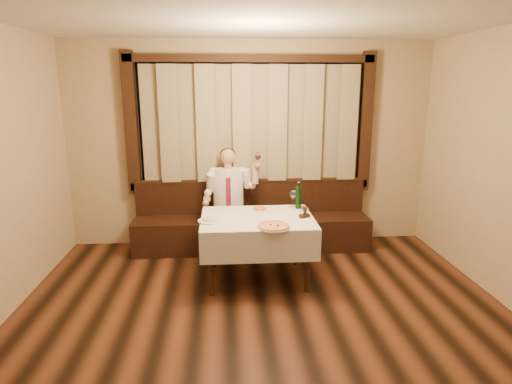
{
  "coord_description": "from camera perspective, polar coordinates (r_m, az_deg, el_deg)",
  "views": [
    {
      "loc": [
        -0.35,
        -2.91,
        2.21
      ],
      "look_at": [
        0.0,
        1.9,
        1.0
      ],
      "focal_mm": 30.0,
      "sensor_mm": 36.0,
      "label": 1
    }
  ],
  "objects": [
    {
      "name": "room",
      "position": [
        3.97,
        0.96,
        3.75
      ],
      "size": [
        5.01,
        6.01,
        2.81
      ],
      "color": "black",
      "rests_on": "ground"
    },
    {
      "name": "banquette",
      "position": [
        5.96,
        -0.57,
        -4.52
      ],
      "size": [
        3.2,
        0.61,
        0.94
      ],
      "color": "black",
      "rests_on": "ground"
    },
    {
      "name": "dining_table",
      "position": [
        4.88,
        0.17,
        -4.55
      ],
      "size": [
        1.27,
        0.97,
        0.76
      ],
      "color": "black",
      "rests_on": "ground"
    },
    {
      "name": "pizza",
      "position": [
        4.5,
        2.36,
        -4.58
      ],
      "size": [
        0.36,
        0.36,
        0.04
      ],
      "rotation": [
        0.0,
        0.0,
        0.34
      ],
      "color": "white",
      "rests_on": "dining_table"
    },
    {
      "name": "pasta_red",
      "position": [
        5.09,
        0.52,
        -2.09
      ],
      "size": [
        0.27,
        0.27,
        0.09
      ],
      "rotation": [
        0.0,
        0.0,
        0.31
      ],
      "color": "white",
      "rests_on": "dining_table"
    },
    {
      "name": "pasta_cream",
      "position": [
        4.71,
        -6.17,
        -3.51
      ],
      "size": [
        0.26,
        0.26,
        0.09
      ],
      "rotation": [
        0.0,
        0.0,
        -0.34
      ],
      "color": "white",
      "rests_on": "dining_table"
    },
    {
      "name": "green_bottle",
      "position": [
        5.18,
        5.7,
        -0.69
      ],
      "size": [
        0.07,
        0.07,
        0.33
      ],
      "rotation": [
        0.0,
        0.0,
        -0.3
      ],
      "color": "#0E4210",
      "rests_on": "dining_table"
    },
    {
      "name": "table_wine_glass",
      "position": [
        5.22,
        4.96,
        -0.36
      ],
      "size": [
        0.08,
        0.08,
        0.21
      ],
      "rotation": [
        0.0,
        0.0,
        -0.35
      ],
      "color": "white",
      "rests_on": "dining_table"
    },
    {
      "name": "cruet_caddy",
      "position": [
        4.86,
        6.47,
        -2.88
      ],
      "size": [
        0.13,
        0.1,
        0.13
      ],
      "rotation": [
        0.0,
        0.0,
        0.4
      ],
      "color": "black",
      "rests_on": "dining_table"
    },
    {
      "name": "seated_man",
      "position": [
        5.72,
        -3.64,
        -0.07
      ],
      "size": [
        0.76,
        0.57,
        1.4
      ],
      "color": "black",
      "rests_on": "ground"
    }
  ]
}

